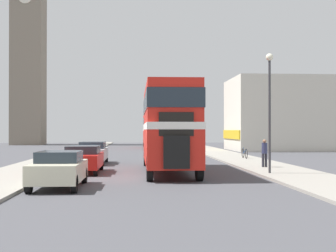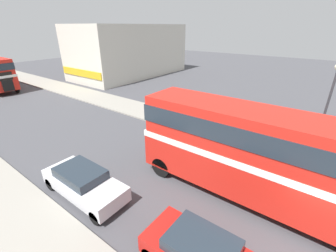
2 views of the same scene
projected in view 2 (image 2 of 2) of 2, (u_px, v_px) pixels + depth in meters
The scene contains 8 objects.
ground_plane at pixel (312, 239), 8.79m from camera, with size 120.00×120.00×0.00m, color #47474C.
sidewalk_right at pixel (326, 161), 13.71m from camera, with size 3.50×120.00×0.12m.
double_decker_bus at pixel (253, 150), 9.90m from camera, with size 2.47×10.82×4.45m.
car_parked_far at pixel (84, 182), 10.79m from camera, with size 1.78×4.54×1.45m.
pedestrian_walking at pixel (253, 131), 15.49m from camera, with size 0.32×0.32×1.57m.
bicycle_on_pavement at pixel (165, 111), 20.72m from camera, with size 0.05×1.76×0.78m.
street_lamp at pixel (328, 103), 11.73m from camera, with size 0.36×0.36×5.86m.
shop_building_block at pixel (130, 50), 36.87m from camera, with size 19.12×9.14×7.89m.
Camera 2 is at (-8.36, 0.82, 7.64)m, focal length 24.00 mm.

